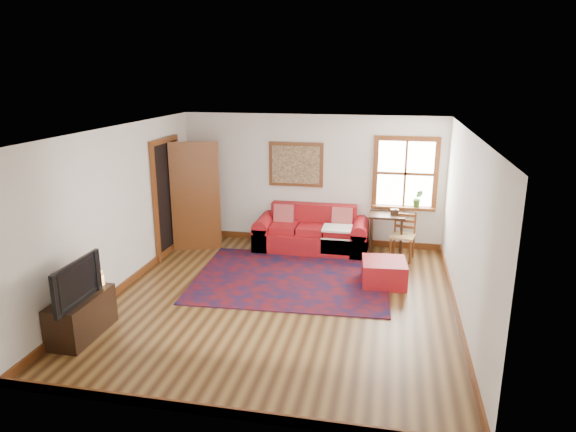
% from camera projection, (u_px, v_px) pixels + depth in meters
% --- Properties ---
extents(ground, '(5.50, 5.50, 0.00)m').
position_uv_depth(ground, '(281.00, 300.00, 7.60)').
color(ground, '#3F2510').
rests_on(ground, ground).
extents(room_envelope, '(5.04, 5.54, 2.52)m').
position_uv_depth(room_envelope, '(281.00, 191.00, 7.16)').
color(room_envelope, silver).
rests_on(room_envelope, ground).
extents(window, '(1.18, 0.20, 1.38)m').
position_uv_depth(window, '(407.00, 181.00, 9.45)').
color(window, white).
rests_on(window, ground).
extents(doorway, '(0.89, 1.08, 2.14)m').
position_uv_depth(doorway, '(184.00, 195.00, 9.41)').
color(doorway, black).
rests_on(doorway, ground).
extents(framed_artwork, '(1.05, 0.07, 0.85)m').
position_uv_depth(framed_artwork, '(296.00, 165.00, 9.79)').
color(framed_artwork, brown).
rests_on(framed_artwork, ground).
extents(persian_rug, '(3.22, 2.63, 0.02)m').
position_uv_depth(persian_rug, '(292.00, 278.00, 8.37)').
color(persian_rug, '#550C0E').
rests_on(persian_rug, ground).
extents(red_leather_sofa, '(2.11, 0.87, 0.83)m').
position_uv_depth(red_leather_sofa, '(312.00, 235.00, 9.71)').
color(red_leather_sofa, maroon).
rests_on(red_leather_sofa, ground).
extents(red_ottoman, '(0.74, 0.74, 0.39)m').
position_uv_depth(red_ottoman, '(384.00, 272.00, 8.12)').
color(red_ottoman, maroon).
rests_on(red_ottoman, ground).
extents(side_table, '(0.64, 0.48, 0.77)m').
position_uv_depth(side_table, '(387.00, 221.00, 9.33)').
color(side_table, black).
rests_on(side_table, ground).
extents(ladder_back_chair, '(0.48, 0.47, 0.88)m').
position_uv_depth(ladder_back_chair, '(403.00, 234.00, 9.15)').
color(ladder_back_chair, tan).
rests_on(ladder_back_chair, ground).
extents(media_cabinet, '(0.44, 0.97, 0.53)m').
position_uv_depth(media_cabinet, '(82.00, 316.00, 6.51)').
color(media_cabinet, black).
rests_on(media_cabinet, ground).
extents(television, '(0.12, 0.95, 0.55)m').
position_uv_depth(television, '(70.00, 282.00, 6.21)').
color(television, black).
rests_on(television, media_cabinet).
extents(candle_hurricane, '(0.12, 0.12, 0.18)m').
position_uv_depth(candle_hurricane, '(100.00, 279.00, 6.79)').
color(candle_hurricane, silver).
rests_on(candle_hurricane, media_cabinet).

